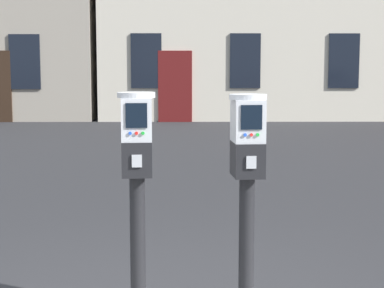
# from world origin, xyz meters

# --- Properties ---
(parking_meter_near_kerb) EXTENTS (0.23, 0.26, 1.34)m
(parking_meter_near_kerb) POSITION_xyz_m (-0.06, -0.12, 1.06)
(parking_meter_near_kerb) COLOR black
(parking_meter_near_kerb) RESTS_ON sidewalk_slab
(parking_meter_twin_adjacent) EXTENTS (0.23, 0.26, 1.33)m
(parking_meter_twin_adjacent) POSITION_xyz_m (0.58, -0.12, 1.06)
(parking_meter_twin_adjacent) COLOR black
(parking_meter_twin_adjacent) RESTS_ON sidewalk_slab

